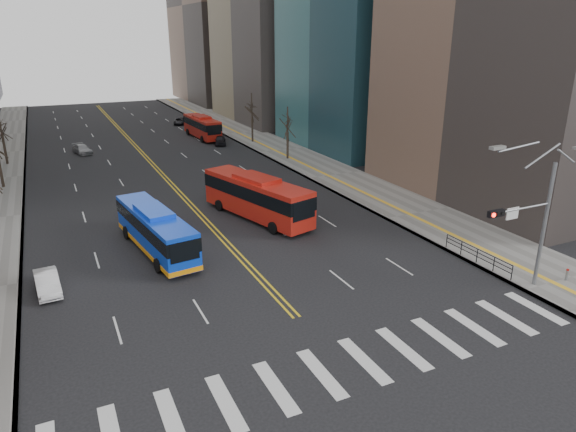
{
  "coord_description": "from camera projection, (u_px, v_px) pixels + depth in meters",
  "views": [
    {
      "loc": [
        -11.25,
        -17.56,
        15.02
      ],
      "look_at": [
        1.84,
        10.03,
        4.16
      ],
      "focal_mm": 32.0,
      "sensor_mm": 36.0,
      "label": 1
    }
  ],
  "objects": [
    {
      "name": "blue_bus",
      "position": [
        155.0,
        229.0,
        37.06
      ],
      "size": [
        3.83,
        11.36,
        3.27
      ],
      "color": "blue",
      "rests_on": "ground"
    },
    {
      "name": "car_dark_mid",
      "position": [
        220.0,
        140.0,
        73.57
      ],
      "size": [
        2.61,
        4.05,
        1.28
      ],
      "primitive_type": "imported",
      "rotation": [
        0.0,
        0.0,
        -0.31
      ],
      "color": "black",
      "rests_on": "ground"
    },
    {
      "name": "red_bus_far",
      "position": [
        202.0,
        126.0,
        77.83
      ],
      "size": [
        3.08,
        10.75,
        3.39
      ],
      "color": "red",
      "rests_on": "ground"
    },
    {
      "name": "street_trees",
      "position": [
        95.0,
        146.0,
        49.41
      ],
      "size": [
        35.2,
        47.2,
        7.6
      ],
      "color": "#2D241B",
      "rests_on": "ground"
    },
    {
      "name": "sidewalk_left",
      "position": [
        0.0,
        179.0,
        56.14
      ],
      "size": [
        5.0,
        130.0,
        0.15
      ],
      "primitive_type": "cube",
      "color": "slate",
      "rests_on": "ground"
    },
    {
      "name": "car_silver",
      "position": [
        82.0,
        149.0,
        67.98
      ],
      "size": [
        2.55,
        4.39,
        1.2
      ],
      "primitive_type": "imported",
      "rotation": [
        0.0,
        0.0,
        0.22
      ],
      "color": "gray",
      "rests_on": "ground"
    },
    {
      "name": "ground",
      "position": [
        343.0,
        367.0,
        24.53
      ],
      "size": [
        220.0,
        220.0,
        0.0
      ],
      "primitive_type": "plane",
      "color": "black"
    },
    {
      "name": "signal_mast",
      "position": [
        529.0,
        217.0,
        30.16
      ],
      "size": [
        5.37,
        0.37,
        9.39
      ],
      "color": "gray",
      "rests_on": "ground"
    },
    {
      "name": "red_bus_near",
      "position": [
        257.0,
        195.0,
        43.66
      ],
      "size": [
        5.89,
        12.14,
        3.74
      ],
      "color": "red",
      "rests_on": "ground"
    },
    {
      "name": "car_dark_far",
      "position": [
        180.0,
        121.0,
        90.12
      ],
      "size": [
        3.11,
        4.42,
        1.12
      ],
      "primitive_type": "imported",
      "rotation": [
        0.0,
        0.0,
        -0.34
      ],
      "color": "black",
      "rests_on": "ground"
    },
    {
      "name": "sidewalk_right",
      "position": [
        282.0,
        150.0,
        69.88
      ],
      "size": [
        7.0,
        130.0,
        0.15
      ],
      "primitive_type": "cube",
      "color": "slate",
      "rests_on": "ground"
    },
    {
      "name": "crosswalk",
      "position": [
        343.0,
        367.0,
        24.52
      ],
      "size": [
        26.7,
        4.0,
        0.01
      ],
      "color": "silver",
      "rests_on": "ground"
    },
    {
      "name": "pedestrian_railing",
      "position": [
        477.0,
        253.0,
        35.13
      ],
      "size": [
        0.06,
        6.06,
        1.02
      ],
      "color": "black",
      "rests_on": "sidewalk_right"
    },
    {
      "name": "centerline",
      "position": [
        138.0,
        148.0,
        71.34
      ],
      "size": [
        0.55,
        100.0,
        0.01
      ],
      "color": "gold",
      "rests_on": "ground"
    },
    {
      "name": "car_white",
      "position": [
        47.0,
        283.0,
        31.45
      ],
      "size": [
        1.6,
        3.88,
        1.25
      ],
      "primitive_type": "imported",
      "rotation": [
        0.0,
        0.0,
        0.07
      ],
      "color": "silver",
      "rests_on": "ground"
    }
  ]
}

